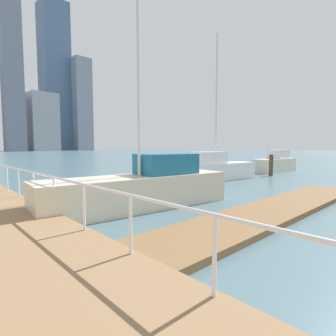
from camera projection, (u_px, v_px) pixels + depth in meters
name	position (u px, v px, depth m)	size (l,w,h in m)	color
ground_plane	(81.00, 192.00, 13.30)	(300.00, 300.00, 0.00)	slate
floating_dock	(274.00, 210.00, 9.16)	(13.14, 2.00, 0.18)	olive
boardwalk_railing	(289.00, 252.00, 2.63)	(0.06, 27.39, 1.08)	white
dock_piling_0	(271.00, 165.00, 20.47)	(0.30, 0.30, 1.65)	#473826
moored_boat_0	(214.00, 169.00, 17.81)	(6.41, 2.54, 9.63)	white
moored_boat_2	(143.00, 187.00, 9.91)	(7.52, 2.56, 8.60)	beige
moored_boat_3	(275.00, 163.00, 24.16)	(5.33, 1.73, 1.99)	beige
skyline_tower_4	(11.00, 57.00, 114.35)	(7.84, 10.73, 81.54)	slate
skyline_tower_5	(42.00, 122.00, 128.16)	(12.39, 12.44, 27.60)	#8C939E
skyline_tower_6	(55.00, 78.00, 143.79)	(13.72, 13.34, 78.57)	slate
skyline_tower_7	(83.00, 105.00, 143.74)	(9.06, 6.80, 49.53)	gray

